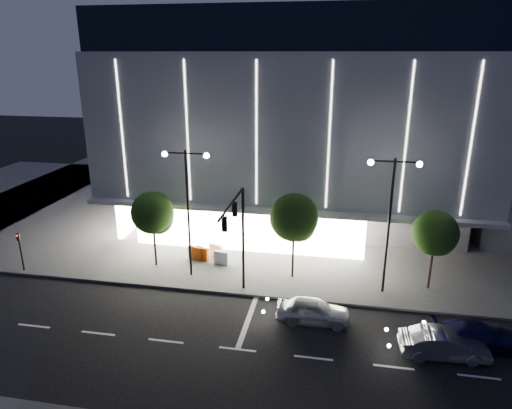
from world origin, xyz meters
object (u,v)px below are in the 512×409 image
object	(u,v)px
ped_signal_far	(20,248)
tree_mid	(294,220)
car_second	(444,344)
barrier_b	(221,258)
street_lamp_east	(391,207)
car_third	(478,336)
tree_left	(153,215)
barrier_a	(195,253)
traffic_mast	(238,227)
barrier_c	(202,253)
street_lamp_west	(187,196)
barrier_d	(216,251)
tree_right	(435,236)
car_lead	(313,311)

from	to	relation	value
ped_signal_far	tree_mid	size ratio (longest dim) A/B	0.49
car_second	barrier_b	world-z (taller)	car_second
street_lamp_east	car_third	size ratio (longest dim) A/B	1.90
tree_left	car_second	world-z (taller)	tree_left
tree_left	barrier_a	xyz separation A→B (m)	(2.50, 1.46, -3.38)
car_second	car_third	distance (m)	2.28
traffic_mast	barrier_b	size ratio (longest dim) A/B	6.43
traffic_mast	tree_mid	size ratio (longest dim) A/B	1.15
barrier_c	street_lamp_east	bearing A→B (deg)	14.01
street_lamp_west	barrier_d	world-z (taller)	street_lamp_west
tree_right	car_second	xyz separation A→B (m)	(-0.48, -7.17, -3.15)
street_lamp_west	barrier_d	size ratio (longest dim) A/B	8.18
barrier_a	barrier_c	world-z (taller)	same
car_second	tree_left	bearing A→B (deg)	64.60
tree_right	barrier_b	world-z (taller)	tree_right
ped_signal_far	barrier_c	world-z (taller)	ped_signal_far
traffic_mast	barrier_d	bearing A→B (deg)	117.72
barrier_b	barrier_d	bearing A→B (deg)	132.39
tree_mid	street_lamp_east	bearing A→B (deg)	-9.69
barrier_a	barrier_b	world-z (taller)	same
tree_mid	barrier_c	size ratio (longest dim) A/B	5.59
barrier_b	car_third	bearing A→B (deg)	-13.75
street_lamp_east	tree_right	xyz separation A→B (m)	(3.03, 1.02, -2.07)
street_lamp_east	barrier_d	size ratio (longest dim) A/B	8.18
ped_signal_far	tree_right	distance (m)	28.21
ped_signal_far	barrier_c	size ratio (longest dim) A/B	2.73
tree_mid	barrier_d	bearing A→B (deg)	160.66
street_lamp_west	ped_signal_far	xyz separation A→B (m)	(-12.00, -1.50, -4.07)
tree_mid	barrier_c	bearing A→B (deg)	168.09
street_lamp_east	barrier_a	size ratio (longest dim) A/B	8.18
barrier_c	ped_signal_far	bearing A→B (deg)	-136.78
barrier_d	tree_left	bearing A→B (deg)	-131.28
street_lamp_east	barrier_c	distance (m)	14.21
tree_left	traffic_mast	bearing A→B (deg)	-27.84
car_second	barrier_a	bearing A→B (deg)	57.46
ped_signal_far	barrier_d	xyz separation A→B (m)	(12.94, 4.66, -1.24)
ped_signal_far	barrier_d	distance (m)	13.81
car_second	traffic_mast	bearing A→B (deg)	68.96
car_lead	barrier_d	bearing A→B (deg)	47.01
street_lamp_east	barrier_d	bearing A→B (deg)	165.34
street_lamp_west	car_lead	xyz separation A→B (m)	(8.75, -4.15, -5.22)
street_lamp_east	barrier_b	distance (m)	12.67
barrier_b	tree_mid	bearing A→B (deg)	-0.50
barrier_c	barrier_b	bearing A→B (deg)	8.42
car_third	barrier_a	size ratio (longest dim) A/B	4.30
tree_left	car_third	world-z (taller)	tree_left
traffic_mast	barrier_c	distance (m)	7.83
barrier_d	barrier_b	bearing A→B (deg)	-37.49
barrier_b	street_lamp_west	bearing A→B (deg)	-119.63
tree_left	car_lead	xyz separation A→B (m)	(11.72, -5.17, -3.30)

